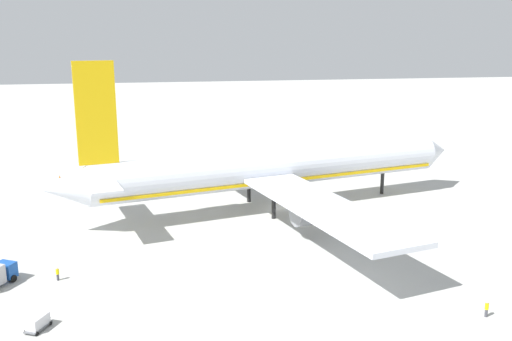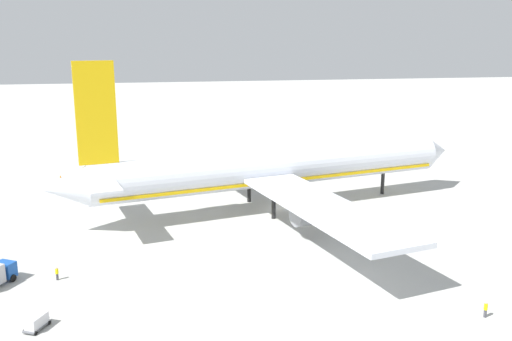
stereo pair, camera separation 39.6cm
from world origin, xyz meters
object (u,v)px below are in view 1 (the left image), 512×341
ground_worker_0 (487,309)px  traffic_cone_2 (150,160)px  ground_worker_2 (58,274)px  traffic_cone_0 (60,177)px  airliner (271,169)px  baggage_cart_0 (38,322)px  baggage_cart_2 (345,152)px

ground_worker_0 → traffic_cone_2: bearing=111.3°
ground_worker_2 → traffic_cone_0: (-6.85, 55.05, -0.58)m
traffic_cone_2 → airliner: bearing=-65.4°
baggage_cart_0 → baggage_cart_2: (63.64, 79.84, -0.54)m
traffic_cone_2 → ground_worker_0: bearing=-68.7°
airliner → ground_worker_2: (-32.83, -23.92, -6.41)m
airliner → ground_worker_2: 41.12m
baggage_cart_2 → ground_worker_2: size_ratio=1.75×
baggage_cart_0 → ground_worker_2: (0.36, 12.21, 0.05)m
traffic_cone_2 → baggage_cart_0: bearing=-99.3°
ground_worker_0 → ground_worker_2: size_ratio=1.06×
ground_worker_0 → traffic_cone_2: size_ratio=3.26×
ground_worker_0 → ground_worker_2: bearing=157.7°
baggage_cart_2 → traffic_cone_0: traffic_cone_0 is taller
airliner → traffic_cone_2: airliner is taller
airliner → traffic_cone_0: (-39.68, 31.13, -6.99)m
baggage_cart_0 → ground_worker_0: ground_worker_0 is taller
airliner → ground_worker_2: bearing=-143.9°
traffic_cone_0 → ground_worker_2: bearing=-82.9°
baggage_cart_2 → traffic_cone_2: traffic_cone_2 is taller
ground_worker_0 → traffic_cone_0: 91.61m
baggage_cart_0 → airliner: bearing=47.4°
airliner → ground_worker_2: airliner is taller
airliner → baggage_cart_2: size_ratio=26.48×
baggage_cart_2 → ground_worker_2: 92.62m
ground_worker_0 → baggage_cart_0: bearing=171.5°
traffic_cone_0 → traffic_cone_2: (19.63, 12.75, 0.00)m
airliner → baggage_cart_0: 49.48m
airliner → traffic_cone_0: 50.92m
ground_worker_2 → baggage_cart_2: bearing=46.9°
baggage_cart_0 → traffic_cone_0: 67.58m
baggage_cart_0 → baggage_cart_2: baggage_cart_0 is taller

